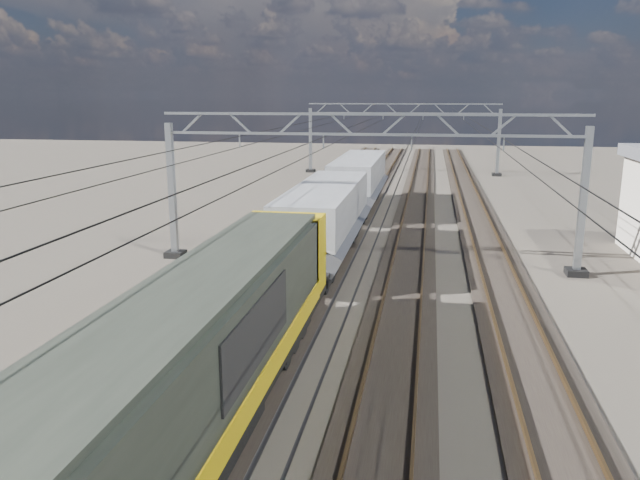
% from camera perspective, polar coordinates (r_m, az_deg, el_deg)
% --- Properties ---
extents(ground, '(160.00, 160.00, 0.00)m').
position_cam_1_polar(ground, '(25.83, 3.20, -4.68)').
color(ground, black).
rests_on(ground, ground).
extents(track_outer_west, '(2.60, 140.00, 0.30)m').
position_cam_1_polar(track_outer_west, '(27.13, -9.51, -3.81)').
color(track_outer_west, black).
rests_on(track_outer_west, ground).
extents(track_loco, '(2.60, 140.00, 0.30)m').
position_cam_1_polar(track_loco, '(26.10, -1.17, -4.30)').
color(track_loco, black).
rests_on(track_loco, ground).
extents(track_inner_east, '(2.60, 140.00, 0.30)m').
position_cam_1_polar(track_inner_east, '(25.67, 7.66, -4.72)').
color(track_inner_east, black).
rests_on(track_inner_east, ground).
extents(track_outer_east, '(2.60, 140.00, 0.30)m').
position_cam_1_polar(track_outer_east, '(25.85, 16.58, -5.04)').
color(track_outer_east, black).
rests_on(track_outer_east, ground).
extents(catenary_gantry_mid, '(19.90, 0.90, 7.11)m').
position_cam_1_polar(catenary_gantry_mid, '(28.85, 4.25, 5.15)').
color(catenary_gantry_mid, gray).
rests_on(catenary_gantry_mid, ground).
extents(catenary_gantry_far, '(19.90, 0.90, 7.11)m').
position_cam_1_polar(catenary_gantry_far, '(64.62, 7.54, 9.45)').
color(catenary_gantry_far, gray).
rests_on(catenary_gantry_far, ground).
extents(overhead_wires, '(12.03, 140.00, 0.53)m').
position_cam_1_polar(overhead_wires, '(32.63, 5.03, 9.31)').
color(overhead_wires, black).
rests_on(overhead_wires, ground).
extents(locomotive, '(2.76, 21.10, 3.62)m').
position_cam_1_polar(locomotive, '(13.40, -12.43, -11.66)').
color(locomotive, black).
rests_on(locomotive, ground).
extents(hopper_wagon_lead, '(3.38, 13.00, 3.25)m').
position_cam_1_polar(hopper_wagon_lead, '(29.84, 0.46, 2.19)').
color(hopper_wagon_lead, black).
rests_on(hopper_wagon_lead, ground).
extents(hopper_wagon_mid, '(3.38, 13.00, 3.25)m').
position_cam_1_polar(hopper_wagon_mid, '(43.74, 3.56, 5.65)').
color(hopper_wagon_mid, black).
rests_on(hopper_wagon_mid, ground).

